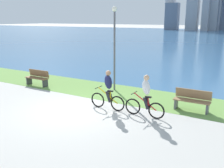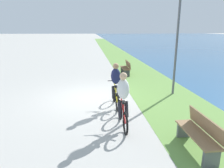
# 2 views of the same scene
# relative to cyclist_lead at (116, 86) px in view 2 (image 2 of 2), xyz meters

# --- Properties ---
(ground_plane) EXTENTS (300.00, 300.00, 0.00)m
(ground_plane) POSITION_rel_cyclist_lead_xyz_m (-1.15, -0.92, -0.84)
(ground_plane) COLOR #B2AFA8
(grass_strip_bayside) EXTENTS (120.00, 3.02, 0.01)m
(grass_strip_bayside) POSITION_rel_cyclist_lead_xyz_m (-1.15, 2.38, -0.84)
(grass_strip_bayside) COLOR #6B9947
(grass_strip_bayside) RESTS_ON ground
(cyclist_lead) EXTENTS (1.65, 0.52, 1.71)m
(cyclist_lead) POSITION_rel_cyclist_lead_xyz_m (0.00, 0.00, 0.00)
(cyclist_lead) COLOR black
(cyclist_lead) RESTS_ON ground
(cyclist_trailing) EXTENTS (1.67, 0.52, 1.71)m
(cyclist_trailing) POSITION_rel_cyclist_lead_xyz_m (1.71, -0.00, 0.00)
(cyclist_trailing) COLOR black
(cyclist_trailing) RESTS_ON ground
(bench_near_path) EXTENTS (1.50, 0.47, 0.90)m
(bench_near_path) POSITION_rel_cyclist_lead_xyz_m (-5.64, 1.42, -0.39)
(bench_near_path) COLOR brown
(bench_near_path) RESTS_ON ground
(bench_far_along_path) EXTENTS (1.50, 0.47, 0.90)m
(bench_far_along_path) POSITION_rel_cyclist_lead_xyz_m (3.15, 1.64, -0.39)
(bench_far_along_path) COLOR olive
(bench_far_along_path) RESTS_ON ground
(lamppost_tall) EXTENTS (0.28, 0.28, 4.40)m
(lamppost_tall) POSITION_rel_cyclist_lead_xyz_m (-1.30, 2.86, 1.99)
(lamppost_tall) COLOR #595960
(lamppost_tall) RESTS_ON ground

